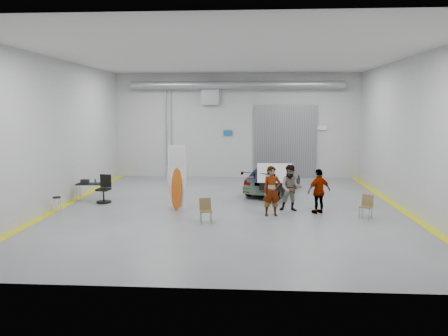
# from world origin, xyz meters

# --- Properties ---
(ground) EXTENTS (16.00, 16.00, 0.00)m
(ground) POSITION_xyz_m (0.00, 0.00, 0.00)
(ground) COLOR slate
(ground) RESTS_ON ground
(room_shell) EXTENTS (14.02, 16.18, 6.01)m
(room_shell) POSITION_xyz_m (0.24, 2.22, 4.08)
(room_shell) COLOR #AFB1B3
(room_shell) RESTS_ON ground
(sedan_car) EXTENTS (3.27, 4.80, 1.29)m
(sedan_car) POSITION_xyz_m (1.89, 3.48, 0.64)
(sedan_car) COLOR silver
(sedan_car) RESTS_ON ground
(person_a) EXTENTS (0.76, 0.58, 1.88)m
(person_a) POSITION_xyz_m (1.63, -1.18, 0.94)
(person_a) COLOR #915F4F
(person_a) RESTS_ON ground
(person_b) EXTENTS (0.95, 0.77, 1.83)m
(person_b) POSITION_xyz_m (2.42, -0.36, 0.91)
(person_b) COLOR #44617D
(person_b) RESTS_ON ground
(person_c) EXTENTS (1.08, 0.82, 1.73)m
(person_c) POSITION_xyz_m (3.45, -0.69, 0.86)
(person_c) COLOR #A96138
(person_c) RESTS_ON ground
(surfboard_display) EXTENTS (0.76, 0.34, 2.74)m
(surfboard_display) POSITION_xyz_m (-2.01, -0.51, 1.11)
(surfboard_display) COLOR white
(surfboard_display) RESTS_ON ground
(folding_chair_near) EXTENTS (0.49, 0.51, 0.87)m
(folding_chair_near) POSITION_xyz_m (-0.72, -2.41, 0.27)
(folding_chair_near) COLOR brown
(folding_chair_near) RESTS_ON ground
(folding_chair_far) EXTENTS (0.56, 0.60, 0.87)m
(folding_chair_far) POSITION_xyz_m (5.04, -1.42, 0.27)
(folding_chair_far) COLOR brown
(folding_chair_far) RESTS_ON ground
(shop_stool) EXTENTS (0.32, 0.32, 0.62)m
(shop_stool) POSITION_xyz_m (-6.63, -1.21, 0.31)
(shop_stool) COLOR black
(shop_stool) RESTS_ON ground
(work_table) EXTENTS (1.19, 0.66, 0.94)m
(work_table) POSITION_xyz_m (-6.29, 1.25, 0.72)
(work_table) COLOR gray
(work_table) RESTS_ON ground
(office_chair) EXTENTS (0.62, 0.62, 1.17)m
(office_chair) POSITION_xyz_m (-5.42, 0.71, 0.51)
(office_chair) COLOR black
(office_chair) RESTS_ON ground
(trunk_lid) EXTENTS (1.50, 0.91, 0.04)m
(trunk_lid) POSITION_xyz_m (1.89, 1.50, 1.31)
(trunk_lid) COLOR silver
(trunk_lid) RESTS_ON sedan_car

